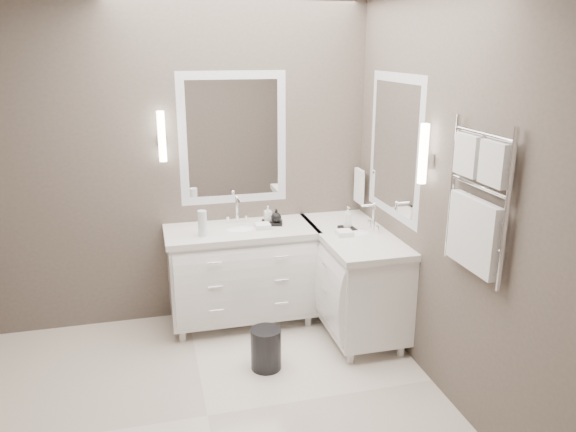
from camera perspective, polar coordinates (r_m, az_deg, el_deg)
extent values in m
cube|color=silver|center=(3.88, -8.19, -19.48)|extent=(3.20, 3.00, 0.01)
cube|color=#564C45|center=(4.73, -10.97, 5.14)|extent=(3.20, 0.01, 2.70)
cube|color=#564C45|center=(1.89, -4.54, -12.85)|extent=(3.20, 0.01, 2.70)
cube|color=#564C45|center=(3.76, 15.95, 1.80)|extent=(0.01, 3.00, 2.70)
cube|color=white|center=(4.77, -4.72, -5.81)|extent=(1.20, 0.55, 0.70)
cube|color=white|center=(4.64, -4.83, -1.54)|extent=(1.24, 0.59, 0.05)
ellipsoid|color=white|center=(4.65, -4.83, -1.71)|extent=(0.36, 0.28, 0.12)
cylinder|color=white|center=(4.75, -5.20, 0.60)|extent=(0.02, 0.02, 0.22)
cube|color=white|center=(4.70, 6.60, -6.24)|extent=(0.55, 1.20, 0.70)
cube|color=white|center=(4.57, 6.76, -1.91)|extent=(0.59, 1.24, 0.05)
ellipsoid|color=white|center=(4.57, 6.75, -2.09)|extent=(0.36, 0.28, 0.12)
cylinder|color=white|center=(4.59, 8.68, -0.15)|extent=(0.02, 0.02, 0.22)
cube|color=white|center=(4.73, -5.60, 7.82)|extent=(0.90, 0.02, 1.10)
cube|color=white|center=(4.73, -5.60, 7.82)|extent=(0.77, 0.02, 0.96)
cube|color=white|center=(4.40, 10.77, 6.95)|extent=(0.02, 0.90, 1.10)
cube|color=white|center=(4.40, 10.77, 6.95)|extent=(0.02, 0.90, 0.96)
cube|color=white|center=(4.61, -12.66, 7.27)|extent=(0.05, 0.05, 0.10)
cylinder|color=white|center=(4.60, -12.70, 7.88)|extent=(0.06, 0.06, 0.40)
cube|color=white|center=(3.87, 13.54, 5.42)|extent=(0.05, 0.05, 0.10)
cylinder|color=white|center=(3.86, 13.59, 6.15)|extent=(0.06, 0.06, 0.40)
cylinder|color=white|center=(4.95, 7.41, 4.63)|extent=(0.02, 0.22, 0.02)
cube|color=white|center=(4.97, 7.24, 3.05)|extent=(0.03, 0.17, 0.30)
cylinder|color=white|center=(3.16, 21.36, 0.37)|extent=(0.03, 0.03, 0.90)
cylinder|color=white|center=(3.61, 16.37, 2.78)|extent=(0.03, 0.03, 0.90)
cube|color=white|center=(3.22, 20.25, 5.00)|extent=(0.06, 0.22, 0.24)
cube|color=white|center=(3.44, 17.83, 5.91)|extent=(0.06, 0.22, 0.24)
cube|color=white|center=(3.44, 18.31, -1.73)|extent=(0.06, 0.46, 0.42)
cylinder|color=black|center=(4.23, -2.24, -13.32)|extent=(0.25, 0.25, 0.31)
cube|color=black|center=(4.72, -1.64, -0.68)|extent=(0.20, 0.17, 0.03)
cube|color=black|center=(4.59, 6.05, -1.30)|extent=(0.12, 0.16, 0.02)
cylinder|color=silver|center=(4.46, -8.69, -0.74)|extent=(0.07, 0.07, 0.21)
imported|color=white|center=(4.71, -2.06, 0.27)|extent=(0.06, 0.06, 0.13)
imported|color=black|center=(4.68, -1.21, 0.05)|extent=(0.10, 0.10, 0.11)
imported|color=white|center=(4.57, 6.09, -0.12)|extent=(0.07, 0.07, 0.17)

